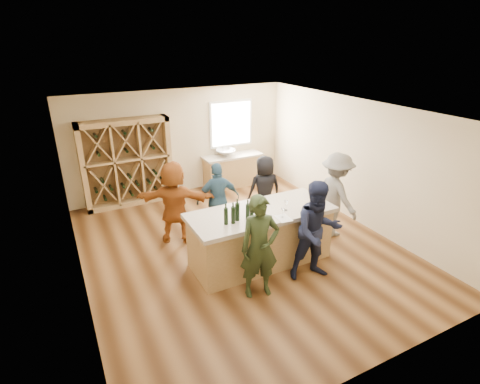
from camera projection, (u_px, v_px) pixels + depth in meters
name	position (u px, v px, depth m)	size (l,w,h in m)	color
floor	(240.00, 249.00, 7.75)	(6.00, 7.00, 0.10)	brown
ceiling	(240.00, 109.00, 6.63)	(6.00, 7.00, 0.10)	white
wall_back	(180.00, 142.00, 10.10)	(6.00, 0.10, 2.80)	beige
wall_front	(382.00, 286.00, 4.28)	(6.00, 0.10, 2.80)	beige
wall_left	(69.00, 217.00, 5.90)	(0.10, 7.00, 2.80)	beige
wall_right	(359.00, 162.00, 8.48)	(0.10, 7.00, 2.80)	beige
window_frame	(231.00, 124.00, 10.53)	(1.30, 0.06, 1.30)	white
window_pane	(232.00, 124.00, 10.51)	(1.18, 0.01, 1.18)	white
wine_rack	(127.00, 163.00, 9.36)	(2.20, 0.45, 2.20)	tan
back_counter_base	(232.00, 171.00, 10.78)	(1.60, 0.58, 0.86)	tan
back_counter_top	(232.00, 156.00, 10.60)	(1.70, 0.62, 0.06)	beige
sink	(226.00, 153.00, 10.47)	(0.54, 0.54, 0.19)	silver
faucet	(223.00, 149.00, 10.60)	(0.02, 0.02, 0.30)	silver
tasting_counter_base	(260.00, 238.00, 7.09)	(2.60, 1.00, 1.00)	tan
tasting_counter_top	(261.00, 213.00, 6.88)	(2.72, 1.12, 0.08)	beige
wine_bottle_a	(226.00, 216.00, 6.32)	(0.07, 0.07, 0.30)	black
wine_bottle_b	(233.00, 215.00, 6.35)	(0.08, 0.08, 0.30)	black
wine_bottle_c	(237.00, 212.00, 6.44)	(0.08, 0.08, 0.32)	black
wine_bottle_d	(248.00, 212.00, 6.48)	(0.07, 0.07, 0.29)	black
wine_bottle_e	(252.00, 209.00, 6.61)	(0.07, 0.07, 0.29)	black
wine_glass_a	(259.00, 221.00, 6.32)	(0.06, 0.06, 0.16)	white
wine_glass_b	(283.00, 213.00, 6.57)	(0.06, 0.06, 0.16)	white
wine_glass_d	(286.00, 205.00, 6.84)	(0.07, 0.07, 0.19)	white
wine_glass_e	(313.00, 201.00, 7.05)	(0.07, 0.07, 0.18)	white
tasting_menu_a	(257.00, 225.00, 6.35)	(0.24, 0.32, 0.00)	white
tasting_menu_b	(284.00, 218.00, 6.58)	(0.23, 0.31, 0.00)	white
tasting_menu_c	(314.00, 209.00, 6.91)	(0.23, 0.32, 0.00)	white
person_near_left	(260.00, 247.00, 6.03)	(0.65, 0.48, 1.79)	#263319
person_near_right	(317.00, 231.00, 6.47)	(0.89, 0.49, 1.83)	#191E38
person_server	(336.00, 195.00, 7.94)	(1.19, 0.55, 1.84)	slate
person_far_mid	(218.00, 199.00, 8.01)	(0.95, 0.49, 1.62)	#335972
person_far_right	(264.00, 190.00, 8.55)	(0.78, 0.50, 1.59)	black
person_far_left	(175.00, 202.00, 7.69)	(1.63, 0.59, 1.76)	#994C19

